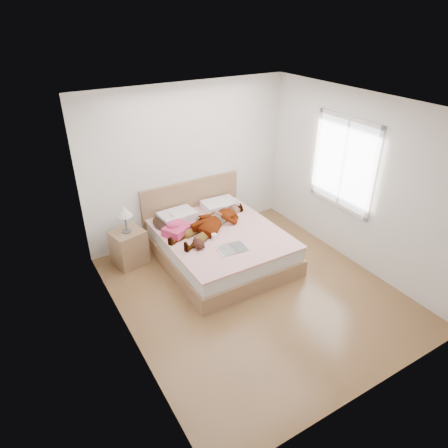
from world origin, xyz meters
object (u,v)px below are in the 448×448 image
(plush_toy, at_px, (198,244))
(nightstand, at_px, (129,245))
(towel, at_px, (177,228))
(magazine, at_px, (233,248))
(woman, at_px, (212,220))
(phone, at_px, (172,214))
(coffee_mug, at_px, (214,237))
(bed, at_px, (218,242))

(plush_toy, bearing_deg, nightstand, 131.36)
(towel, relative_size, magazine, 1.09)
(plush_toy, bearing_deg, woman, 43.17)
(phone, distance_m, nightstand, 0.83)
(coffee_mug, xyz_separation_m, plush_toy, (-0.32, -0.09, 0.02))
(phone, relative_size, nightstand, 0.09)
(magazine, xyz_separation_m, plush_toy, (-0.41, 0.28, 0.06))
(towel, xyz_separation_m, magazine, (0.50, -0.82, -0.08))
(woman, relative_size, nightstand, 1.64)
(phone, height_order, coffee_mug, phone)
(bed, distance_m, coffee_mug, 0.41)
(coffee_mug, bearing_deg, bed, 49.26)
(magazine, relative_size, plush_toy, 1.98)
(woman, height_order, magazine, woman)
(towel, height_order, magazine, towel)
(phone, xyz_separation_m, bed, (0.53, -0.54, -0.41))
(nightstand, bearing_deg, woman, -18.66)
(woman, bearing_deg, phone, -152.64)
(woman, relative_size, coffee_mug, 13.57)
(phone, xyz_separation_m, nightstand, (-0.75, 0.02, -0.35))
(bed, relative_size, towel, 4.12)
(woman, xyz_separation_m, towel, (-0.57, 0.09, -0.03))
(woman, relative_size, plush_toy, 7.07)
(bed, height_order, towel, bed)
(plush_toy, bearing_deg, coffee_mug, 16.39)
(magazine, relative_size, coffee_mug, 3.79)
(towel, relative_size, coffee_mug, 4.15)
(woman, bearing_deg, coffee_mug, -48.72)
(towel, height_order, plush_toy, towel)
(towel, bearing_deg, bed, -20.53)
(phone, relative_size, plush_toy, 0.39)
(towel, bearing_deg, nightstand, 153.68)
(bed, xyz_separation_m, nightstand, (-1.28, 0.56, 0.06))
(woman, height_order, coffee_mug, woman)
(phone, height_order, bed, bed)
(towel, xyz_separation_m, coffee_mug, (0.41, -0.45, -0.04))
(bed, relative_size, coffee_mug, 17.10)
(phone, bearing_deg, woman, -62.64)
(bed, bearing_deg, woman, 100.55)
(woman, distance_m, bed, 0.37)
(bed, relative_size, magazine, 4.51)
(phone, height_order, magazine, phone)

